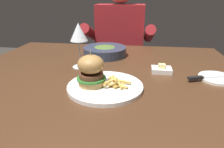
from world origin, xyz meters
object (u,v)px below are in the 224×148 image
Objects in this scene: table_knife at (206,77)px; butter_dish at (161,70)px; soup_bowl at (105,51)px; main_plate at (105,87)px; wine_glass at (79,34)px; burger_sandwich at (91,70)px; bread_plate at (217,78)px; diner_person at (120,58)px.

butter_dish is at bearing 158.06° from table_knife.
table_knife is 0.52m from soup_bowl.
table_knife is (0.37, 0.12, 0.01)m from main_plate.
wine_glass is at bearing 126.24° from main_plate.
butter_dish is at bearing 41.88° from main_plate.
burger_sandwich reaches higher than butter_dish.
main_plate is at bearing -138.12° from butter_dish.
butter_dish is at bearing 166.78° from bread_plate.
main_plate is at bearing -80.00° from soup_bowl.
soup_bowl is (-0.28, 0.21, 0.01)m from butter_dish.
main_plate is 0.41m from soup_bowl.
wine_glass is 2.37× the size of butter_dish.
wine_glass reaches higher than butter_dish.
bread_plate is at bearing -6.26° from wine_glass.
soup_bowl is (-0.07, 0.40, 0.02)m from main_plate.
main_plate is at bearing -87.50° from diner_person.
diner_person is at bearing 89.57° from burger_sandwich.
soup_bowl is at bearing -93.33° from diner_person.
butter_dish is (0.26, 0.19, -0.06)m from burger_sandwich.
soup_bowl is at bearing 143.06° from butter_dish.
wine_glass is 0.59m from bread_plate.
main_plate is 1.44× the size of table_knife.
table_knife is 2.20× the size of butter_dish.
table_knife is at bearing 18.23° from main_plate.
diner_person reaches higher than bread_plate.
bread_plate is (0.42, 0.14, -0.00)m from main_plate.
butter_dish is at bearing -2.10° from wine_glass.
diner_person reaches higher than main_plate.
soup_bowl is 0.56m from diner_person.
table_knife is at bearing -31.95° from soup_bowl.
wine_glass is (-0.15, 0.20, 0.15)m from main_plate.
main_plate is 0.23× the size of diner_person.
table_knife is at bearing 17.01° from burger_sandwich.
butter_dish is (0.21, 0.19, 0.00)m from main_plate.
main_plate is 1.90× the size of bread_plate.
table_knife is 0.16× the size of diner_person.
burger_sandwich reaches higher than main_plate.
burger_sandwich is 0.11× the size of diner_person.
wine_glass is at bearing -98.52° from diner_person.
bread_plate is at bearing -59.52° from diner_person.
diner_person reaches higher than burger_sandwich.
bread_plate is at bearing -13.22° from butter_dish.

